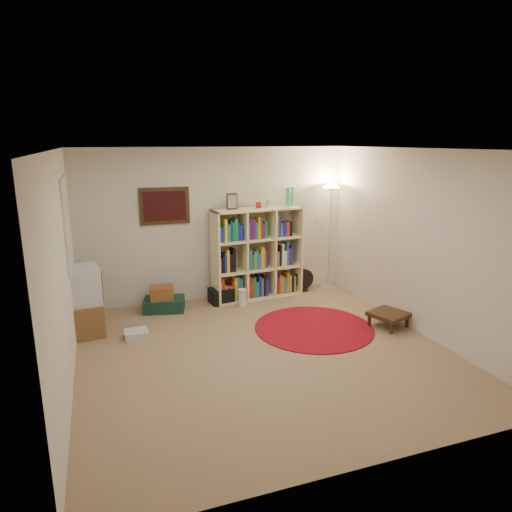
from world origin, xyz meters
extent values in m
cube|color=#907354|center=(0.00, 0.00, -0.01)|extent=(4.50, 4.50, 0.02)
cube|color=white|center=(0.00, 0.00, 2.51)|extent=(4.50, 4.50, 0.02)
cube|color=silver|center=(0.00, 2.26, 1.25)|extent=(4.50, 0.02, 2.50)
cube|color=silver|center=(0.00, -2.26, 1.25)|extent=(4.50, 0.02, 2.50)
cube|color=silver|center=(-2.26, 0.00, 1.25)|extent=(0.02, 4.50, 2.50)
cube|color=silver|center=(2.26, 0.00, 1.25)|extent=(0.02, 4.50, 2.50)
cube|color=#301F11|center=(-0.85, 2.23, 1.60)|extent=(0.78, 0.04, 0.58)
cube|color=#440D10|center=(-0.85, 2.21, 1.60)|extent=(0.66, 0.01, 0.46)
cube|color=white|center=(-2.23, 1.30, 1.55)|extent=(0.03, 1.00, 1.20)
cube|color=beige|center=(1.85, 2.24, 1.20)|extent=(0.08, 0.01, 0.12)
cube|color=#FFF1AA|center=(0.62, 2.01, 0.02)|extent=(1.56, 0.57, 0.03)
cube|color=#FFF1AA|center=(0.62, 2.01, 1.51)|extent=(1.56, 0.57, 0.03)
cube|color=#FFF1AA|center=(-0.13, 1.95, 0.76)|extent=(0.07, 0.44, 1.53)
cube|color=#FFF1AA|center=(1.36, 2.08, 0.76)|extent=(0.07, 0.44, 1.53)
cube|color=#FFF1AA|center=(0.60, 2.22, 0.76)|extent=(1.52, 0.16, 1.53)
cube|color=#FFF1AA|center=(0.36, 1.99, 0.76)|extent=(0.07, 0.42, 1.46)
cube|color=#FFF1AA|center=(0.87, 2.04, 0.76)|extent=(0.07, 0.42, 1.46)
cube|color=#FFF1AA|center=(0.62, 2.01, 0.51)|extent=(1.49, 0.54, 0.03)
cube|color=#FFF1AA|center=(0.62, 2.01, 1.02)|extent=(1.49, 0.54, 0.03)
cube|color=yellow|center=(-0.08, 1.91, 0.20)|extent=(0.06, 0.18, 0.33)
cube|color=red|center=(-0.03, 1.91, 0.23)|extent=(0.06, 0.18, 0.39)
cube|color=orange|center=(0.01, 1.92, 0.17)|extent=(0.06, 0.18, 0.26)
cube|color=#5C1B6E|center=(0.06, 1.92, 0.17)|extent=(0.06, 0.18, 0.26)
cube|color=orange|center=(0.10, 1.92, 0.16)|extent=(0.05, 0.18, 0.24)
cube|color=red|center=(0.14, 1.93, 0.20)|extent=(0.05, 0.18, 0.32)
cube|color=yellow|center=(0.18, 1.93, 0.23)|extent=(0.06, 0.18, 0.38)
cube|color=teal|center=(0.23, 1.94, 0.23)|extent=(0.06, 0.18, 0.39)
cube|color=teal|center=(0.28, 1.94, 0.22)|extent=(0.06, 0.18, 0.36)
cube|color=#5C1B6E|center=(-0.08, 1.91, 0.65)|extent=(0.06, 0.18, 0.25)
cube|color=black|center=(-0.03, 1.91, 0.67)|extent=(0.06, 0.18, 0.27)
cube|color=#1B27A5|center=(0.01, 1.92, 0.69)|extent=(0.05, 0.18, 0.32)
cube|color=yellow|center=(0.06, 1.92, 0.71)|extent=(0.06, 0.18, 0.37)
cube|color=black|center=(0.11, 1.92, 0.67)|extent=(0.06, 0.18, 0.28)
cube|color=black|center=(0.16, 1.93, 0.72)|extent=(0.07, 0.18, 0.38)
cube|color=#1B8A43|center=(-0.08, 1.91, 1.17)|extent=(0.06, 0.18, 0.30)
cube|color=#1B27A5|center=(-0.03, 1.91, 1.15)|extent=(0.07, 0.18, 0.25)
cube|color=yellow|center=(0.03, 1.92, 1.21)|extent=(0.06, 0.18, 0.38)
cube|color=#1B8A43|center=(0.08, 1.92, 1.17)|extent=(0.07, 0.18, 0.29)
cube|color=#1B27A5|center=(0.12, 1.93, 1.20)|extent=(0.04, 0.18, 0.35)
cube|color=#1B8A43|center=(0.16, 1.93, 1.18)|extent=(0.05, 0.18, 0.31)
cube|color=#1B8A43|center=(0.20, 1.93, 1.21)|extent=(0.07, 0.18, 0.37)
cube|color=#1B27A5|center=(0.25, 1.94, 1.17)|extent=(0.04, 0.18, 0.30)
cube|color=#1B27A5|center=(0.29, 1.94, 1.15)|extent=(0.06, 0.18, 0.26)
cube|color=red|center=(0.42, 1.95, 0.22)|extent=(0.06, 0.18, 0.37)
cube|color=red|center=(0.47, 1.96, 0.21)|extent=(0.06, 0.18, 0.34)
cube|color=#1B8A43|center=(0.52, 1.96, 0.21)|extent=(0.06, 0.18, 0.35)
cube|color=teal|center=(0.57, 1.97, 0.17)|extent=(0.06, 0.18, 0.26)
cube|color=#1B27A5|center=(0.62, 1.97, 0.21)|extent=(0.06, 0.18, 0.35)
cube|color=#988452|center=(0.66, 1.97, 0.19)|extent=(0.04, 0.18, 0.31)
cube|color=black|center=(0.70, 1.98, 0.21)|extent=(0.05, 0.18, 0.35)
cube|color=#1B27A5|center=(0.75, 1.98, 0.19)|extent=(0.06, 0.18, 0.30)
cube|color=#5C1B6E|center=(0.42, 1.95, 0.66)|extent=(0.05, 0.18, 0.26)
cube|color=teal|center=(0.45, 1.95, 0.69)|extent=(0.05, 0.18, 0.32)
cube|color=#1B8A43|center=(0.49, 1.96, 0.65)|extent=(0.05, 0.18, 0.25)
cube|color=#988452|center=(0.53, 1.96, 0.67)|extent=(0.05, 0.18, 0.29)
cube|color=teal|center=(0.57, 1.96, 0.69)|extent=(0.04, 0.18, 0.32)
cube|color=teal|center=(0.61, 1.97, 0.66)|extent=(0.07, 0.18, 0.26)
cube|color=yellow|center=(0.66, 1.97, 0.70)|extent=(0.04, 0.18, 0.34)
cube|color=orange|center=(0.70, 1.98, 0.70)|extent=(0.05, 0.18, 0.34)
cube|color=#5C1B6E|center=(0.73, 1.98, 0.67)|extent=(0.05, 0.18, 0.28)
cube|color=teal|center=(0.42, 1.95, 1.15)|extent=(0.04, 0.18, 0.26)
cube|color=#5C1B6E|center=(0.46, 1.95, 1.20)|extent=(0.06, 0.18, 0.36)
cube|color=#5C1B6E|center=(0.51, 1.96, 1.19)|extent=(0.07, 0.18, 0.34)
cube|color=#1B8A43|center=(0.56, 1.96, 1.16)|extent=(0.06, 0.18, 0.29)
cube|color=yellow|center=(0.60, 1.97, 1.21)|extent=(0.04, 0.18, 0.37)
cube|color=red|center=(0.64, 1.97, 1.19)|extent=(0.05, 0.18, 0.33)
cube|color=#5C1B6E|center=(0.68, 1.97, 1.15)|extent=(0.05, 0.18, 0.26)
cube|color=#1B8A43|center=(0.72, 1.98, 1.16)|extent=(0.06, 0.18, 0.28)
cube|color=#5C1B6E|center=(0.93, 2.00, 0.22)|extent=(0.05, 0.18, 0.37)
cube|color=red|center=(0.97, 2.00, 0.18)|extent=(0.05, 0.18, 0.29)
cube|color=#988452|center=(1.01, 2.00, 0.20)|extent=(0.05, 0.18, 0.33)
cube|color=orange|center=(1.05, 2.01, 0.19)|extent=(0.06, 0.18, 0.30)
cube|color=teal|center=(1.10, 2.01, 0.17)|extent=(0.06, 0.18, 0.26)
cube|color=orange|center=(1.15, 2.02, 0.22)|extent=(0.05, 0.18, 0.36)
cube|color=#988452|center=(1.20, 2.02, 0.19)|extent=(0.06, 0.18, 0.31)
cube|color=black|center=(1.24, 2.02, 0.16)|extent=(0.06, 0.18, 0.24)
cube|color=#988452|center=(1.28, 2.03, 0.18)|extent=(0.05, 0.18, 0.28)
cube|color=#5C1B6E|center=(0.92, 2.00, 0.65)|extent=(0.05, 0.18, 0.25)
cube|color=#988452|center=(0.96, 2.00, 0.66)|extent=(0.04, 0.18, 0.25)
cube|color=black|center=(1.00, 2.00, 0.70)|extent=(0.05, 0.18, 0.35)
cube|color=white|center=(1.04, 2.01, 0.72)|extent=(0.06, 0.18, 0.37)
cube|color=white|center=(1.09, 2.01, 0.65)|extent=(0.06, 0.18, 0.25)
cube|color=teal|center=(1.13, 2.01, 0.73)|extent=(0.05, 0.18, 0.39)
cube|color=#5C1B6E|center=(1.17, 2.02, 0.67)|extent=(0.05, 0.18, 0.28)
cube|color=#1B27A5|center=(1.21, 2.02, 0.69)|extent=(0.05, 0.18, 0.32)
cube|color=teal|center=(0.93, 2.00, 1.21)|extent=(0.07, 0.18, 0.38)
cube|color=#5C1B6E|center=(0.98, 2.00, 1.20)|extent=(0.05, 0.18, 0.35)
cube|color=teal|center=(1.01, 2.00, 1.14)|extent=(0.04, 0.18, 0.24)
cube|color=#1B27A5|center=(1.05, 2.01, 1.15)|extent=(0.05, 0.18, 0.26)
cube|color=#1B27A5|center=(1.08, 2.01, 1.15)|extent=(0.05, 0.18, 0.25)
cube|color=red|center=(1.13, 2.01, 1.15)|extent=(0.07, 0.18, 0.26)
cube|color=black|center=(1.18, 2.02, 1.15)|extent=(0.06, 0.18, 0.26)
cube|color=#301F11|center=(0.18, 2.00, 1.66)|extent=(0.19, 0.04, 0.26)
cube|color=#A59B8A|center=(0.18, 1.98, 1.66)|extent=(0.14, 0.02, 0.21)
cylinder|color=#B32810|center=(0.64, 2.01, 1.57)|extent=(0.09, 0.09, 0.10)
cylinder|color=white|center=(0.81, 2.03, 1.59)|extent=(0.08, 0.08, 0.12)
cylinder|color=#4AC275|center=(1.16, 2.02, 1.68)|extent=(0.09, 0.09, 0.31)
cylinder|color=#4AC275|center=(1.27, 2.10, 1.68)|extent=(0.09, 0.09, 0.31)
cylinder|color=white|center=(1.98, 2.04, 0.02)|extent=(0.32, 0.32, 0.03)
cylinder|color=white|center=(1.98, 2.04, 0.91)|extent=(0.03, 0.03, 1.75)
cone|color=white|center=(1.98, 2.04, 1.81)|extent=(0.39, 0.39, 0.14)
cylinder|color=#FFD88C|center=(1.98, 2.04, 1.82)|extent=(0.31, 0.31, 0.02)
cylinder|color=black|center=(1.49, 2.04, 0.02)|extent=(0.20, 0.20, 0.03)
cylinder|color=black|center=(1.49, 2.04, 0.10)|extent=(0.04, 0.04, 0.14)
cylinder|color=black|center=(1.49, 2.02, 0.23)|extent=(0.35, 0.10, 0.35)
cube|color=brown|center=(-2.13, 1.38, 0.22)|extent=(0.51, 0.69, 0.45)
cube|color=silver|center=(-2.13, 1.38, 0.69)|extent=(0.50, 0.58, 0.49)
cube|color=black|center=(-1.90, 1.40, 0.69)|extent=(0.06, 0.46, 0.41)
cube|color=black|center=(-1.89, 1.40, 0.69)|extent=(0.05, 0.41, 0.36)
cube|color=silver|center=(-1.49, 0.98, 0.05)|extent=(0.31, 0.26, 0.10)
cube|color=#123328|center=(-0.98, 1.88, 0.10)|extent=(0.70, 0.53, 0.20)
cube|color=brown|center=(-1.01, 1.85, 0.30)|extent=(0.38, 0.28, 0.20)
cube|color=black|center=(-0.04, 1.92, 0.13)|extent=(0.40, 0.35, 0.25)
cylinder|color=white|center=(0.25, 1.68, 0.14)|extent=(0.15, 0.15, 0.28)
cylinder|color=maroon|center=(0.93, 0.47, 0.01)|extent=(1.69, 1.69, 0.01)
cube|color=#301F11|center=(1.96, 0.17, 0.19)|extent=(0.60, 0.60, 0.06)
cube|color=#301F11|center=(1.85, -0.07, 0.08)|extent=(0.05, 0.05, 0.17)
cube|color=#301F11|center=(2.20, 0.06, 0.08)|extent=(0.05, 0.05, 0.17)
cube|color=#301F11|center=(1.72, 0.28, 0.08)|extent=(0.05, 0.05, 0.17)
cube|color=#301F11|center=(2.07, 0.41, 0.08)|extent=(0.05, 0.05, 0.17)
camera|label=1|loc=(-1.84, -4.96, 2.59)|focal=32.00mm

